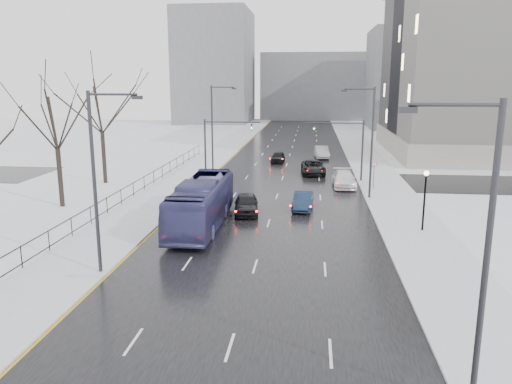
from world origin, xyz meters
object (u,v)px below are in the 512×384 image
(sedan_right_near, at_px, (303,201))
(sedan_right_cross, at_px, (313,167))
(streetlight_r_mid, at_px, (370,137))
(bus, at_px, (202,203))
(no_uturn_sign, at_px, (374,167))
(streetlight_l_far, at_px, (214,124))
(tree_park_e, at_px, (106,184))
(sedan_center_near, at_px, (246,204))
(sedan_right_far, at_px, (344,179))
(sedan_center_far, at_px, (278,157))
(tree_park_d, at_px, (63,207))
(mast_signal_right, at_px, (352,143))
(streetlight_r_near, at_px, (480,246))
(mast_signal_left, at_px, (215,141))
(lamppost_r_mid, at_px, (425,192))
(streetlight_l_near, at_px, (98,175))
(sedan_right_distant, at_px, (322,152))

(sedan_right_near, distance_m, sedan_right_cross, 16.43)
(streetlight_r_mid, xyz_separation_m, bus, (-12.97, -10.28, -3.84))
(no_uturn_sign, bearing_deg, streetlight_r_mid, -104.48)
(streetlight_l_far, xyz_separation_m, no_uturn_sign, (17.37, -8.00, -3.32))
(tree_park_e, bearing_deg, streetlight_r_mid, -8.63)
(sedan_center_near, bearing_deg, sedan_right_far, 46.21)
(no_uturn_sign, height_order, sedan_center_far, no_uturn_sign)
(tree_park_d, bearing_deg, mast_signal_right, 29.12)
(streetlight_r_near, relative_size, mast_signal_right, 1.54)
(streetlight_r_near, bearing_deg, mast_signal_left, 112.18)
(lamppost_r_mid, bearing_deg, bus, -179.00)
(sedan_right_near, height_order, sedan_right_far, sedan_right_far)
(streetlight_l_near, height_order, bus, streetlight_l_near)
(tree_park_e, bearing_deg, tree_park_d, -87.71)
(streetlight_l_far, distance_m, sedan_right_near, 20.25)
(bus, relative_size, sedan_right_distant, 2.50)
(streetlight_l_far, xyz_separation_m, sedan_right_far, (14.59, -6.91, -4.79))
(bus, relative_size, sedan_right_cross, 2.22)
(mast_signal_left, distance_m, bus, 18.59)
(streetlight_r_near, bearing_deg, sedan_right_far, 92.85)
(streetlight_r_mid, bearing_deg, sedan_right_far, 108.96)
(streetlight_r_near, relative_size, bus, 0.80)
(streetlight_l_near, relative_size, mast_signal_left, 1.54)
(sedan_center_near, bearing_deg, streetlight_r_near, -73.94)
(mast_signal_right, bearing_deg, sedan_center_near, -123.16)
(streetlight_r_mid, distance_m, sedan_right_far, 7.20)
(mast_signal_left, bearing_deg, sedan_center_near, -69.73)
(streetlight_l_near, height_order, no_uturn_sign, streetlight_l_near)
(sedan_right_cross, height_order, sedan_center_far, sedan_right_cross)
(sedan_right_near, height_order, sedan_center_far, sedan_right_near)
(sedan_center_near, distance_m, sedan_right_distant, 31.33)
(no_uturn_sign, height_order, sedan_right_far, no_uturn_sign)
(streetlight_r_mid, xyz_separation_m, sedan_right_near, (-5.70, -4.52, -4.88))
(streetlight_l_near, bearing_deg, sedan_center_far, 80.21)
(no_uturn_sign, bearing_deg, streetlight_r_near, -91.74)
(tree_park_e, relative_size, mast_signal_right, 2.08)
(tree_park_e, relative_size, streetlight_r_mid, 1.35)
(streetlight_l_near, bearing_deg, mast_signal_right, 61.04)
(sedan_right_near, distance_m, sedan_right_distant, 28.91)
(streetlight_l_far, height_order, sedan_center_far, streetlight_l_far)
(mast_signal_left, bearing_deg, sedan_right_far, -11.96)
(mast_signal_right, height_order, bus, mast_signal_right)
(sedan_right_far, relative_size, sedan_right_distant, 1.09)
(streetlight_r_mid, height_order, sedan_right_cross, streetlight_r_mid)
(lamppost_r_mid, xyz_separation_m, no_uturn_sign, (-1.80, 14.00, -0.64))
(streetlight_r_mid, xyz_separation_m, streetlight_l_near, (-16.33, -20.00, 0.00))
(mast_signal_right, relative_size, bus, 0.52)
(streetlight_l_near, xyz_separation_m, mast_signal_left, (0.84, 28.00, -1.51))
(lamppost_r_mid, relative_size, sedan_right_far, 0.79)
(tree_park_d, bearing_deg, sedan_center_near, -1.19)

